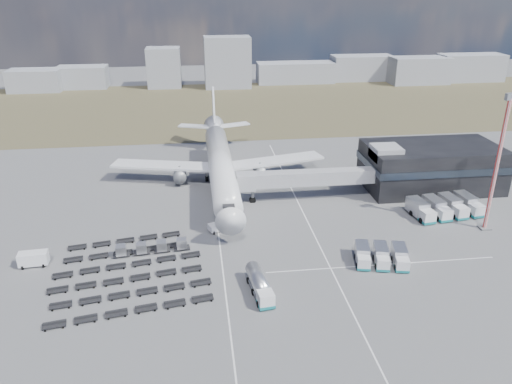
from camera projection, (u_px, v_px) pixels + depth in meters
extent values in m
plane|color=#565659|center=(232.00, 251.00, 89.06)|extent=(420.00, 420.00, 0.00)
cube|color=#47412A|center=(208.00, 107.00, 189.42)|extent=(420.00, 90.00, 0.01)
cube|color=silver|center=(219.00, 238.00, 93.39)|extent=(0.25, 110.00, 0.01)
cube|color=silver|center=(313.00, 232.00, 95.45)|extent=(0.25, 110.00, 0.01)
cube|color=silver|center=(382.00, 265.00, 84.63)|extent=(40.00, 0.25, 0.01)
cube|color=black|center=(431.00, 167.00, 114.50)|extent=(30.00, 16.00, 10.00)
cube|color=#262D38|center=(432.00, 162.00, 114.03)|extent=(30.40, 16.40, 1.60)
cube|color=#939399|center=(386.00, 153.00, 109.53)|extent=(6.00, 6.00, 3.00)
cube|color=#939399|center=(307.00, 178.00, 107.84)|extent=(29.80, 3.00, 3.00)
cube|color=#939399|center=(246.00, 181.00, 105.84)|extent=(4.00, 3.60, 3.40)
cylinder|color=slate|center=(253.00, 191.00, 107.47)|extent=(0.70, 0.70, 5.10)
cylinder|color=black|center=(253.00, 200.00, 108.30)|extent=(1.40, 0.90, 1.40)
cylinder|color=silver|center=(221.00, 165.00, 114.35)|extent=(5.60, 48.00, 5.60)
cone|color=silver|center=(230.00, 215.00, 90.17)|extent=(5.60, 5.00, 5.60)
cone|color=silver|center=(215.00, 129.00, 139.58)|extent=(5.60, 8.00, 5.60)
cube|color=black|center=(229.00, 207.00, 91.68)|extent=(2.20, 2.00, 0.80)
cube|color=silver|center=(165.00, 165.00, 117.88)|extent=(25.59, 11.38, 0.50)
cube|color=silver|center=(273.00, 161.00, 120.87)|extent=(25.59, 11.38, 0.50)
cylinder|color=slate|center=(180.00, 174.00, 117.13)|extent=(3.00, 5.00, 3.00)
cylinder|color=slate|center=(260.00, 171.00, 119.31)|extent=(3.00, 5.00, 3.00)
cube|color=silver|center=(195.00, 126.00, 140.61)|extent=(9.49, 5.63, 0.35)
cube|color=silver|center=(234.00, 125.00, 141.88)|extent=(9.49, 5.63, 0.35)
cube|color=silver|center=(213.00, 106.00, 140.08)|extent=(0.50, 9.06, 11.45)
cylinder|color=slate|center=(228.00, 222.00, 96.78)|extent=(0.50, 0.50, 2.50)
cylinder|color=slate|center=(207.00, 176.00, 119.22)|extent=(0.60, 0.60, 2.50)
cylinder|color=slate|center=(234.00, 175.00, 119.95)|extent=(0.60, 0.60, 2.50)
cylinder|color=black|center=(228.00, 225.00, 97.07)|extent=(0.50, 1.20, 1.20)
cube|color=gray|center=(36.00, 80.00, 214.57)|extent=(21.89, 12.00, 9.23)
cube|color=gray|center=(83.00, 77.00, 221.37)|extent=(21.41, 12.00, 9.36)
cube|color=gray|center=(164.00, 68.00, 221.31)|extent=(14.58, 12.00, 17.13)
cube|color=gray|center=(227.00, 62.00, 219.80)|extent=(20.14, 12.00, 21.88)
cube|color=gray|center=(295.00, 73.00, 232.15)|extent=(35.52, 12.00, 9.28)
cube|color=gray|center=(362.00, 68.00, 238.03)|extent=(28.67, 12.00, 11.46)
cube|color=gray|center=(419.00, 70.00, 229.79)|extent=(26.55, 12.00, 11.95)
cube|color=gray|center=(470.00, 68.00, 235.88)|extent=(30.33, 12.00, 12.37)
cube|color=silver|center=(266.00, 299.00, 73.21)|extent=(2.57, 2.57, 2.20)
cube|color=#157278|center=(266.00, 304.00, 73.55)|extent=(2.67, 2.67, 0.48)
cylinder|color=silver|center=(258.00, 279.00, 77.23)|extent=(3.26, 7.43, 2.40)
cube|color=slate|center=(258.00, 285.00, 77.66)|extent=(3.17, 7.41, 0.34)
cylinder|color=black|center=(260.00, 292.00, 76.47)|extent=(2.60, 1.35, 1.05)
cube|color=silver|center=(218.00, 227.00, 95.67)|extent=(4.08, 3.20, 1.58)
cube|color=silver|center=(33.00, 259.00, 83.92)|extent=(4.88, 2.48, 2.49)
cube|color=silver|center=(223.00, 187.00, 112.63)|extent=(3.16, 5.85, 2.59)
cube|color=#157278|center=(223.00, 191.00, 113.05)|extent=(3.26, 5.96, 0.42)
cube|color=silver|center=(364.00, 263.00, 82.95)|extent=(2.52, 2.45, 2.04)
cube|color=#157278|center=(363.00, 267.00, 83.25)|extent=(2.63, 2.56, 0.42)
cube|color=silver|center=(362.00, 251.00, 85.76)|extent=(3.10, 4.64, 2.41)
cube|color=silver|center=(383.00, 264.00, 82.67)|extent=(2.52, 2.45, 2.04)
cube|color=#157278|center=(382.00, 268.00, 82.98)|extent=(2.63, 2.56, 0.42)
cube|color=silver|center=(381.00, 252.00, 85.49)|extent=(3.10, 4.64, 2.41)
cube|color=silver|center=(402.00, 265.00, 82.40)|extent=(2.52, 2.45, 2.04)
cube|color=#157278|center=(402.00, 269.00, 82.70)|extent=(2.63, 2.56, 0.42)
cube|color=silver|center=(399.00, 253.00, 85.21)|extent=(3.10, 4.64, 2.41)
cube|color=silver|center=(428.00, 217.00, 98.55)|extent=(2.84, 2.74, 2.43)
cube|color=#157278|center=(427.00, 221.00, 98.92)|extent=(2.96, 2.86, 0.50)
cube|color=silver|center=(417.00, 207.00, 101.81)|extent=(3.30, 5.38, 2.87)
cube|color=silver|center=(444.00, 214.00, 99.43)|extent=(2.84, 2.74, 2.43)
cube|color=#157278|center=(444.00, 219.00, 99.80)|extent=(2.96, 2.86, 0.50)
cube|color=silver|center=(433.00, 205.00, 102.69)|extent=(3.30, 5.38, 2.87)
cube|color=silver|center=(461.00, 212.00, 100.31)|extent=(2.84, 2.74, 2.43)
cube|color=#157278|center=(460.00, 217.00, 100.68)|extent=(2.96, 2.86, 0.50)
cube|color=silver|center=(449.00, 203.00, 103.57)|extent=(3.30, 5.38, 2.87)
cube|color=silver|center=(477.00, 210.00, 101.19)|extent=(2.84, 2.74, 2.43)
cube|color=#157278|center=(476.00, 214.00, 101.56)|extent=(2.96, 2.86, 0.50)
cube|color=silver|center=(465.00, 201.00, 104.45)|extent=(3.30, 5.38, 2.87)
cube|color=black|center=(121.00, 255.00, 87.13)|extent=(3.01, 2.04, 0.20)
cube|color=silver|center=(121.00, 250.00, 86.76)|extent=(1.92, 1.92, 1.64)
cube|color=black|center=(142.00, 252.00, 87.86)|extent=(3.01, 2.04, 0.20)
cube|color=silver|center=(141.00, 248.00, 87.49)|extent=(1.92, 1.92, 1.64)
cube|color=black|center=(162.00, 250.00, 88.59)|extent=(3.01, 2.04, 0.20)
cube|color=silver|center=(162.00, 245.00, 88.23)|extent=(1.92, 1.92, 1.64)
cube|color=black|center=(182.00, 248.00, 89.33)|extent=(3.01, 2.04, 0.20)
cube|color=silver|center=(181.00, 243.00, 88.96)|extent=(1.92, 1.92, 1.64)
cube|color=black|center=(131.00, 310.00, 72.34)|extent=(25.14, 6.02, 0.76)
cube|color=black|center=(129.00, 294.00, 76.22)|extent=(25.14, 6.02, 0.76)
cube|color=black|center=(127.00, 278.00, 80.10)|extent=(25.14, 6.02, 0.76)
cube|color=black|center=(125.00, 264.00, 83.98)|extent=(25.14, 6.02, 0.76)
cube|color=black|center=(124.00, 252.00, 87.86)|extent=(21.00, 5.27, 0.76)
cube|color=black|center=(122.00, 240.00, 91.74)|extent=(21.00, 5.27, 0.76)
cylinder|color=red|center=(497.00, 167.00, 91.96)|extent=(0.72, 0.72, 25.55)
cube|color=slate|center=(511.00, 96.00, 86.82)|extent=(2.51, 1.43, 1.23)
cube|color=#565659|center=(484.00, 228.00, 96.92)|extent=(2.04, 2.04, 0.31)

